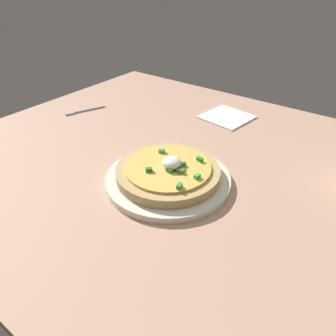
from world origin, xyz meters
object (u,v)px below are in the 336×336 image
(plate, at_px, (168,179))
(pizza, at_px, (168,171))
(fork, at_px, (82,111))
(napkin, at_px, (227,117))

(plate, bearing_deg, pizza, 5.06)
(plate, relative_size, fork, 2.17)
(plate, bearing_deg, napkin, 98.74)
(fork, relative_size, napkin, 0.94)
(plate, xyz_separation_m, napkin, (-0.05, 0.35, -0.00))
(pizza, bearing_deg, plate, -174.94)
(plate, distance_m, napkin, 0.36)
(plate, height_order, napkin, plate)
(plate, distance_m, fork, 0.44)
(fork, xyz_separation_m, napkin, (0.36, 0.22, -0.00))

